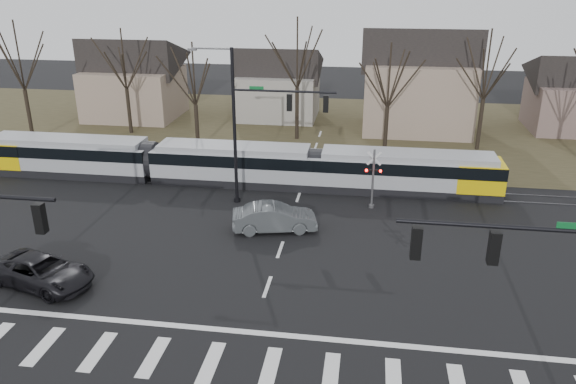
# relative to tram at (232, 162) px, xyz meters

# --- Properties ---
(ground) EXTENTS (140.00, 140.00, 0.00)m
(ground) POSITION_rel_tram_xyz_m (5.17, -16.00, -1.57)
(ground) COLOR black
(grass_verge) EXTENTS (140.00, 28.00, 0.01)m
(grass_verge) POSITION_rel_tram_xyz_m (5.17, 16.00, -1.57)
(grass_verge) COLOR #38331E
(grass_verge) RESTS_ON ground
(crosswalk) EXTENTS (27.00, 2.60, 0.01)m
(crosswalk) POSITION_rel_tram_xyz_m (5.17, -20.00, -1.56)
(crosswalk) COLOR silver
(crosswalk) RESTS_ON ground
(stop_line) EXTENTS (28.00, 0.35, 0.01)m
(stop_line) POSITION_rel_tram_xyz_m (5.17, -17.80, -1.56)
(stop_line) COLOR silver
(stop_line) RESTS_ON ground
(lane_dashes) EXTENTS (0.18, 30.00, 0.01)m
(lane_dashes) POSITION_rel_tram_xyz_m (5.17, -0.00, -1.56)
(lane_dashes) COLOR silver
(lane_dashes) RESTS_ON ground
(rail_pair) EXTENTS (90.00, 1.52, 0.06)m
(rail_pair) POSITION_rel_tram_xyz_m (5.17, -0.20, -1.54)
(rail_pair) COLOR #59595E
(rail_pair) RESTS_ON ground
(tram) EXTENTS (38.02, 2.82, 2.88)m
(tram) POSITION_rel_tram_xyz_m (0.00, 0.00, 0.00)
(tram) COLOR gray
(tram) RESTS_ON ground
(sedan) EXTENTS (3.93, 5.78, 1.65)m
(sedan) POSITION_rel_tram_xyz_m (4.44, -7.55, -0.74)
(sedan) COLOR #4A4E51
(sedan) RESTS_ON ground
(suv) EXTENTS (5.35, 6.72, 1.50)m
(suv) POSITION_rel_tram_xyz_m (-5.90, -15.42, -0.82)
(suv) COLOR black
(suv) RESTS_ON ground
(signal_pole_near_right) EXTENTS (6.72, 0.44, 8.00)m
(signal_pole_near_right) POSITION_rel_tram_xyz_m (15.28, -22.00, 3.59)
(signal_pole_near_right) COLOR black
(signal_pole_near_right) RESTS_ON ground
(signal_pole_far) EXTENTS (9.28, 0.44, 10.20)m
(signal_pole_far) POSITION_rel_tram_xyz_m (2.76, -3.50, 4.13)
(signal_pole_far) COLOR black
(signal_pole_far) RESTS_ON ground
(rail_crossing_signal) EXTENTS (1.08, 0.36, 4.00)m
(rail_crossing_signal) POSITION_rel_tram_xyz_m (10.17, -3.21, 0.31)
(rail_crossing_signal) COLOR #59595B
(rail_crossing_signal) RESTS_ON ground
(tree_row) EXTENTS (59.20, 7.20, 10.00)m
(tree_row) POSITION_rel_tram_xyz_m (7.17, 10.00, 3.43)
(tree_row) COLOR black
(tree_row) RESTS_ON ground
(house_a) EXTENTS (9.72, 8.64, 8.60)m
(house_a) POSITION_rel_tram_xyz_m (-14.83, 18.00, 2.89)
(house_a) COLOR gray
(house_a) RESTS_ON ground
(house_b) EXTENTS (8.64, 7.56, 7.65)m
(house_b) POSITION_rel_tram_xyz_m (0.17, 20.00, 2.40)
(house_b) COLOR gray
(house_b) RESTS_ON ground
(house_c) EXTENTS (10.80, 8.64, 10.10)m
(house_c) POSITION_rel_tram_xyz_m (14.17, 17.00, 3.66)
(house_c) COLOR gray
(house_c) RESTS_ON ground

